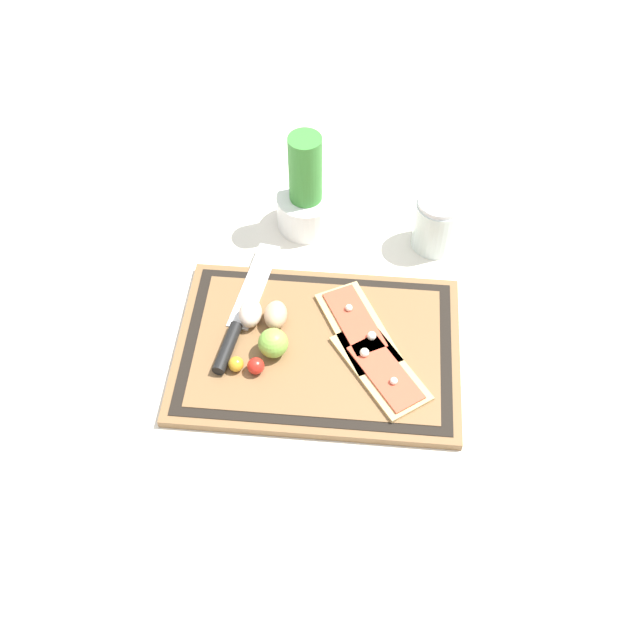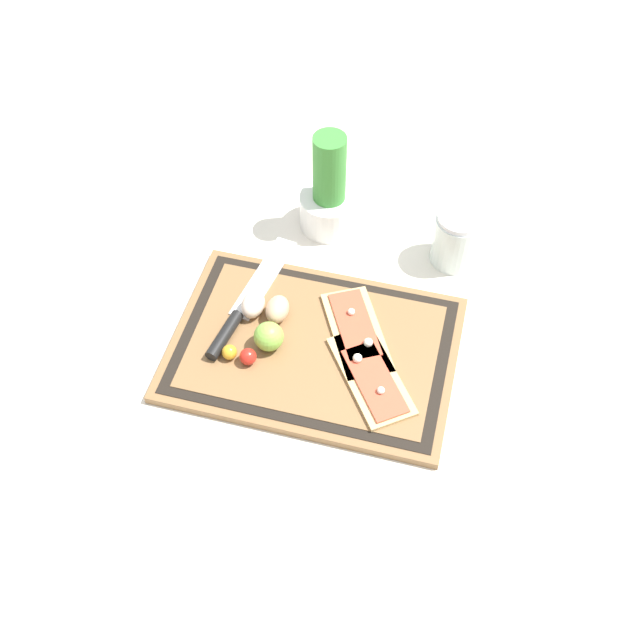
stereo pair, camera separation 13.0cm
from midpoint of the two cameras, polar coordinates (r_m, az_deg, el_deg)
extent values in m
plane|color=silver|center=(1.30, 2.38, -2.61)|extent=(6.00, 6.00, 0.00)
cube|color=brown|center=(1.30, 2.39, -2.40)|extent=(0.49, 0.34, 0.02)
cube|color=black|center=(1.29, 2.41, -2.17)|extent=(0.46, 0.31, 0.00)
cube|color=brown|center=(1.29, 2.41, -2.13)|extent=(0.42, 0.28, 0.00)
cube|color=tan|center=(1.26, 6.87, -4.44)|extent=(0.18, 0.20, 0.01)
cube|color=#D14C33|center=(1.25, 7.18, -4.82)|extent=(0.14, 0.16, 0.00)
sphere|color=silver|center=(1.26, 5.83, -3.10)|extent=(0.02, 0.02, 0.02)
sphere|color=silver|center=(1.23, 7.70, -5.54)|extent=(0.01, 0.01, 0.01)
cube|color=tan|center=(1.30, 5.67, -1.15)|extent=(0.16, 0.21, 0.01)
cube|color=#D14C33|center=(1.31, 5.50, -0.51)|extent=(0.12, 0.16, 0.00)
sphere|color=silver|center=(1.28, 6.60, -1.90)|extent=(0.02, 0.02, 0.02)
sphere|color=silver|center=(1.32, 5.22, 0.45)|extent=(0.01, 0.01, 0.01)
cube|color=silver|center=(1.38, -1.62, 3.10)|extent=(0.07, 0.21, 0.00)
cylinder|color=black|center=(1.29, -4.44, -1.35)|extent=(0.04, 0.10, 0.02)
ellipsoid|color=tan|center=(1.31, -0.44, 0.64)|extent=(0.04, 0.06, 0.04)
ellipsoid|color=beige|center=(1.32, -2.32, 1.02)|extent=(0.04, 0.06, 0.04)
sphere|color=#7FB742|center=(1.27, -1.01, -1.46)|extent=(0.05, 0.05, 0.05)
sphere|color=red|center=(1.26, -2.58, -3.00)|extent=(0.03, 0.03, 0.03)
sphere|color=gold|center=(1.27, -4.02, -2.66)|extent=(0.03, 0.03, 0.03)
cylinder|color=white|center=(1.48, 3.22, 8.19)|extent=(0.11, 0.11, 0.07)
cylinder|color=#388433|center=(1.42, 3.38, 10.75)|extent=(0.06, 0.06, 0.18)
cylinder|color=silver|center=(1.44, 12.92, 5.83)|extent=(0.09, 0.09, 0.10)
cylinder|color=olive|center=(1.46, 12.69, 4.99)|extent=(0.08, 0.08, 0.04)
cylinder|color=silver|center=(1.40, 13.33, 7.42)|extent=(0.08, 0.08, 0.01)
camera|label=1|loc=(0.06, -87.13, 3.75)|focal=42.00mm
camera|label=2|loc=(0.06, 92.87, -3.75)|focal=42.00mm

